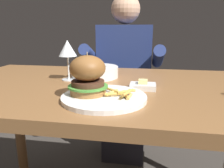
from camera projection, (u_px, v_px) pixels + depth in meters
The scene contains 8 objects.
dining_table at pixel (107, 106), 0.90m from camera, with size 1.38×0.76×0.74m.
main_plate at pixel (104, 97), 0.69m from camera, with size 0.27×0.27×0.01m, color white.
burger_sandwich at pixel (88, 75), 0.68m from camera, with size 0.13×0.13×0.13m.
fries_pile at pixel (121, 93), 0.68m from camera, with size 0.10×0.10×0.02m.
wine_glass at pixel (68, 50), 0.92m from camera, with size 0.08×0.08×0.17m.
butter_dish at pixel (143, 86), 0.80m from camera, with size 0.09×0.07×0.04m.
soup_bowl at pixel (95, 71), 1.00m from camera, with size 0.21×0.21×0.06m.
diner_person at pixel (125, 86), 1.55m from camera, with size 0.51×0.36×1.18m.
Camera 1 is at (0.16, -0.83, 0.96)m, focal length 35.00 mm.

